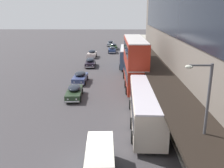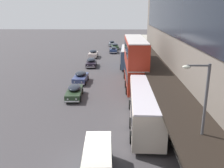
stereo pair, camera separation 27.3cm
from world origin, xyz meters
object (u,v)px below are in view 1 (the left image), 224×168
(transit_bus_kerbside_front, at_px, (127,56))
(sedan_second_near, at_px, (92,54))
(sedan_oncoming_front, at_px, (90,62))
(sedan_lead_mid, at_px, (112,50))
(transit_bus_kerbside_far, at_px, (135,61))
(sedan_trailing_mid, at_px, (114,46))
(sedan_lead_near, at_px, (111,43))
(fire_hydrant, at_px, (199,167))
(sedan_trailing_near, at_px, (74,92))
(pedestrian_at_kerb, at_px, (192,130))
(sedan_oncoming_rear, at_px, (80,77))
(vw_van, at_px, (100,158))
(street_lamp, at_px, (203,117))
(transit_bus_kerbside_rear, at_px, (145,105))

(transit_bus_kerbside_front, bearing_deg, sedan_second_near, 129.90)
(sedan_second_near, xyz_separation_m, sedan_oncoming_front, (0.52, -9.10, -0.05))
(sedan_oncoming_front, bearing_deg, sedan_lead_mid, 76.26)
(transit_bus_kerbside_far, relative_size, sedan_trailing_mid, 2.35)
(transit_bus_kerbside_front, distance_m, sedan_oncoming_front, 6.95)
(sedan_lead_near, relative_size, sedan_second_near, 1.03)
(fire_hydrant, bearing_deg, sedan_trailing_mid, 96.45)
(sedan_lead_mid, distance_m, sedan_second_near, 7.62)
(sedan_trailing_near, bearing_deg, sedan_trailing_mid, 83.51)
(sedan_lead_near, relative_size, pedestrian_at_kerb, 2.42)
(sedan_oncoming_rear, bearing_deg, vw_van, -78.73)
(transit_bus_kerbside_front, relative_size, street_lamp, 1.30)
(pedestrian_at_kerb, bearing_deg, sedan_trailing_near, 135.53)
(vw_van, bearing_deg, street_lamp, -8.75)
(sedan_second_near, relative_size, sedan_oncoming_rear, 0.98)
(sedan_trailing_near, xyz_separation_m, fire_hydrant, (10.30, -14.33, -0.24))
(sedan_trailing_near, bearing_deg, pedestrian_at_kerb, -44.47)
(sedan_second_near, relative_size, pedestrian_at_kerb, 2.35)
(transit_bus_kerbside_far, distance_m, sedan_lead_mid, 27.90)
(pedestrian_at_kerb, xyz_separation_m, street_lamp, (-0.99, -4.64, 3.18))
(transit_bus_kerbside_front, bearing_deg, sedan_trailing_near, -112.16)
(sedan_oncoming_front, bearing_deg, street_lamp, -73.47)
(vw_van, distance_m, pedestrian_at_kerb, 7.81)
(pedestrian_at_kerb, bearing_deg, street_lamp, -102.09)
(sedan_lead_mid, relative_size, fire_hydrant, 6.29)
(sedan_trailing_mid, xyz_separation_m, street_lamp, (5.47, -53.50, 3.59))
(sedan_lead_near, relative_size, fire_hydrant, 6.41)
(sedan_lead_near, distance_m, sedan_trailing_mid, 5.78)
(vw_van, xyz_separation_m, fire_hydrant, (6.34, 0.03, -0.60))
(transit_bus_kerbside_far, bearing_deg, sedan_lead_mid, 97.22)
(transit_bus_kerbside_far, xyz_separation_m, sedan_oncoming_rear, (-7.68, 1.59, -2.72))
(fire_hydrant, bearing_deg, street_lamp, -117.08)
(sedan_lead_near, relative_size, street_lamp, 0.62)
(sedan_second_near, bearing_deg, pedestrian_at_kerb, -73.19)
(transit_bus_kerbside_front, height_order, pedestrian_at_kerb, transit_bus_kerbside_front)
(transit_bus_kerbside_front, bearing_deg, fire_hydrant, -84.18)
(sedan_oncoming_front, distance_m, street_lamp, 33.90)
(sedan_oncoming_rear, distance_m, street_lamp, 24.22)
(transit_bus_kerbside_far, height_order, sedan_trailing_near, transit_bus_kerbside_far)
(transit_bus_kerbside_far, bearing_deg, sedan_lead_near, 95.93)
(transit_bus_kerbside_far, distance_m, street_lamp, 20.32)
(transit_bus_kerbside_rear, height_order, street_lamp, street_lamp)
(sedan_trailing_mid, height_order, fire_hydrant, sedan_trailing_mid)
(sedan_lead_near, bearing_deg, sedan_oncoming_rear, -95.52)
(transit_bus_kerbside_front, relative_size, sedan_oncoming_rear, 2.13)
(sedan_oncoming_front, bearing_deg, transit_bus_kerbside_front, 2.52)
(transit_bus_kerbside_far, xyz_separation_m, sedan_trailing_near, (-7.48, -4.90, -2.76))
(sedan_lead_near, relative_size, sedan_oncoming_rear, 1.01)
(sedan_second_near, height_order, sedan_oncoming_front, sedan_second_near)
(transit_bus_kerbside_far, relative_size, sedan_oncoming_rear, 2.60)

